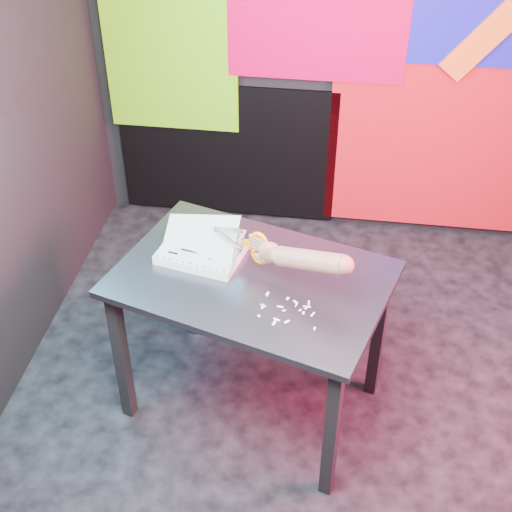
# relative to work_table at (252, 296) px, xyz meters

# --- Properties ---
(room) EXTENTS (3.01, 3.01, 2.71)m
(room) POSITION_rel_work_table_xyz_m (0.38, 0.03, 0.70)
(room) COLOR black
(room) RESTS_ON ground
(backdrop) EXTENTS (2.88, 0.05, 2.08)m
(backdrop) POSITION_rel_work_table_xyz_m (0.44, 1.49, 0.31)
(backdrop) COLOR red
(backdrop) RESTS_ON ground
(work_table) EXTENTS (1.24, 1.00, 0.75)m
(work_table) POSITION_rel_work_table_xyz_m (0.00, 0.00, 0.00)
(work_table) COLOR black
(work_table) RESTS_ON ground
(printout_stack) EXTENTS (0.37, 0.31, 0.18)m
(printout_stack) POSITION_rel_work_table_xyz_m (-0.23, 0.10, 0.13)
(printout_stack) COLOR silver
(printout_stack) RESTS_ON work_table
(scissors) EXTENTS (0.24, 0.13, 0.15)m
(scissors) POSITION_rel_work_table_xyz_m (0.01, 0.02, 0.24)
(scissors) COLOR #A3AAB6
(scissors) RESTS_ON printout_stack
(hand_forearm) EXTENTS (0.41, 0.24, 0.17)m
(hand_forearm) POSITION_rel_work_table_xyz_m (0.21, -0.08, 0.28)
(hand_forearm) COLOR #8B5649
(hand_forearm) RESTS_ON work_table
(paper_clippings) EXTENTS (0.22, 0.19, 0.00)m
(paper_clippings) POSITION_rel_work_table_xyz_m (0.16, -0.18, 0.10)
(paper_clippings) COLOR silver
(paper_clippings) RESTS_ON work_table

